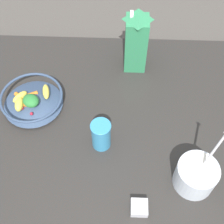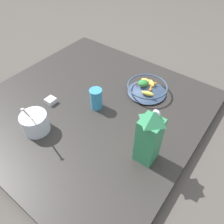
{
  "view_description": "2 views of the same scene",
  "coord_description": "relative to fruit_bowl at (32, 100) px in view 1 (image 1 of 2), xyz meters",
  "views": [
    {
      "loc": [
        0.51,
        0.05,
        1.04
      ],
      "look_at": [
        -0.13,
        0.02,
        0.12
      ],
      "focal_mm": 50.0,
      "sensor_mm": 36.0,
      "label": 1
    },
    {
      "loc": [
        -0.65,
        0.65,
        0.9
      ],
      "look_at": [
        -0.18,
        0.03,
        0.13
      ],
      "focal_mm": 35.0,
      "sensor_mm": 36.0,
      "label": 2
    }
  ],
  "objects": [
    {
      "name": "countertop",
      "position": [
        0.2,
        0.29,
        -0.06
      ],
      "size": [
        1.19,
        1.19,
        0.05
      ],
      "color": "#2D2B28",
      "rests_on": "ground_plane"
    },
    {
      "name": "yogurt_tub",
      "position": [
        0.29,
        0.59,
        0.02
      ],
      "size": [
        0.13,
        0.13,
        0.23
      ],
      "color": "silver",
      "rests_on": "countertop"
    },
    {
      "name": "spice_jar",
      "position": [
        0.39,
        0.41,
        -0.02
      ],
      "size": [
        0.05,
        0.05,
        0.03
      ],
      "color": "silver",
      "rests_on": "countertop"
    },
    {
      "name": "fruit_bowl",
      "position": [
        0.0,
        0.0,
        0.0
      ],
      "size": [
        0.24,
        0.24,
        0.08
      ],
      "color": "#384C6B",
      "rests_on": "countertop"
    },
    {
      "name": "ground_plane",
      "position": [
        0.2,
        0.29,
        -0.08
      ],
      "size": [
        6.0,
        6.0,
        0.0
      ],
      "primitive_type": "plane",
      "color": "#4C4742"
    },
    {
      "name": "milk_carton",
      "position": [
        -0.23,
        0.39,
        0.11
      ],
      "size": [
        0.09,
        0.09,
        0.29
      ],
      "color": "#338C59",
      "rests_on": "countertop"
    },
    {
      "name": "drinking_cup",
      "position": [
        0.16,
        0.28,
        0.03
      ],
      "size": [
        0.07,
        0.07,
        0.12
      ],
      "color": "#3893C6",
      "rests_on": "countertop"
    }
  ]
}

